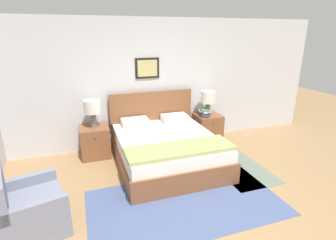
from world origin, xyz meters
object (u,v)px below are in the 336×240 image
at_px(bed, 167,148).
at_px(table_lamp_near_window, 92,108).
at_px(nightstand_near_window, 95,142).
at_px(nightstand_by_door, 207,128).
at_px(table_lamp_by_door, 208,98).
at_px(armchair, 29,209).

xyz_separation_m(bed, table_lamp_near_window, (-1.20, 0.75, 0.67)).
bearing_deg(table_lamp_near_window, nightstand_near_window, -135.64).
xyz_separation_m(bed, nightstand_by_door, (1.21, 0.74, -0.00)).
distance_m(nightstand_by_door, table_lamp_by_door, 0.67).
xyz_separation_m(nightstand_by_door, table_lamp_by_door, (-0.02, 0.01, 0.67)).
relative_size(bed, nightstand_near_window, 3.39).
bearing_deg(nightstand_near_window, bed, -31.59).
distance_m(table_lamp_near_window, table_lamp_by_door, 2.40).
relative_size(bed, armchair, 2.17).
height_order(bed, armchair, bed).
relative_size(armchair, nightstand_near_window, 1.56).
bearing_deg(bed, nightstand_near_window, 148.41).
height_order(nightstand_near_window, table_lamp_near_window, table_lamp_near_window).
height_order(bed, table_lamp_by_door, bed).
height_order(nightstand_by_door, table_lamp_near_window, table_lamp_near_window).
bearing_deg(armchair, nightstand_near_window, 139.48).
bearing_deg(nightstand_near_window, table_lamp_by_door, 0.16).
relative_size(nightstand_by_door, table_lamp_near_window, 1.14).
bearing_deg(nightstand_by_door, bed, -148.41).
height_order(armchair, nightstand_by_door, armchair).
xyz_separation_m(armchair, nightstand_by_door, (3.32, 1.84, 0.01)).
distance_m(nightstand_near_window, table_lamp_by_door, 2.49).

